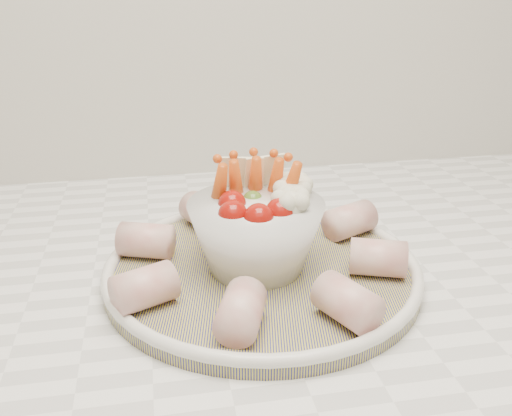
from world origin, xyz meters
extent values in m
cube|color=white|center=(0.00, 1.45, 0.90)|extent=(2.04, 0.62, 0.04)
cylinder|color=navy|center=(0.05, 1.42, 0.93)|extent=(0.36, 0.36, 0.01)
torus|color=silver|center=(0.05, 1.42, 0.94)|extent=(0.31, 0.31, 0.01)
sphere|color=maroon|center=(0.02, 1.40, 1.00)|extent=(0.03, 0.03, 0.03)
sphere|color=maroon|center=(0.04, 1.38, 1.00)|extent=(0.03, 0.03, 0.03)
sphere|color=maroon|center=(0.07, 1.39, 1.00)|extent=(0.03, 0.03, 0.03)
sphere|color=maroon|center=(0.03, 1.42, 1.00)|extent=(0.03, 0.03, 0.03)
sphere|color=#496D24|center=(0.05, 1.43, 1.00)|extent=(0.02, 0.02, 0.02)
cone|color=#CA4C13|center=(0.03, 1.45, 1.01)|extent=(0.03, 0.04, 0.06)
cone|color=#CA4C13|center=(0.05, 1.45, 1.01)|extent=(0.02, 0.04, 0.06)
cone|color=#CA4C13|center=(0.07, 1.44, 1.01)|extent=(0.02, 0.04, 0.06)
cone|color=#CA4C13|center=(0.02, 1.44, 1.01)|extent=(0.03, 0.04, 0.06)
cone|color=#CA4C13|center=(0.08, 1.43, 1.01)|extent=(0.03, 0.04, 0.06)
sphere|color=beige|center=(0.08, 1.42, 1.00)|extent=(0.03, 0.03, 0.03)
sphere|color=beige|center=(0.08, 1.40, 1.00)|extent=(0.03, 0.03, 0.03)
sphere|color=beige|center=(0.09, 1.44, 1.00)|extent=(0.03, 0.03, 0.03)
cube|color=beige|center=(0.04, 1.46, 1.01)|extent=(0.04, 0.02, 0.05)
cube|color=beige|center=(0.06, 1.46, 1.01)|extent=(0.04, 0.02, 0.05)
cylinder|color=#C36059|center=(0.16, 1.38, 0.95)|extent=(0.06, 0.05, 0.04)
cylinder|color=#C36059|center=(0.16, 1.47, 0.95)|extent=(0.06, 0.05, 0.04)
cylinder|color=#C36059|center=(0.10, 1.54, 0.95)|extent=(0.05, 0.06, 0.04)
cylinder|color=#C36059|center=(0.01, 1.52, 0.95)|extent=(0.05, 0.06, 0.04)
cylinder|color=#C36059|center=(-0.06, 1.46, 0.95)|extent=(0.06, 0.05, 0.04)
cylinder|color=#C36059|center=(-0.06, 1.36, 0.95)|extent=(0.06, 0.05, 0.04)
cylinder|color=#C36059|center=(0.02, 1.31, 0.95)|extent=(0.05, 0.06, 0.04)
cylinder|color=#C36059|center=(0.11, 1.31, 0.95)|extent=(0.05, 0.06, 0.04)
camera|label=1|loc=(-0.04, 0.93, 1.21)|focal=40.00mm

